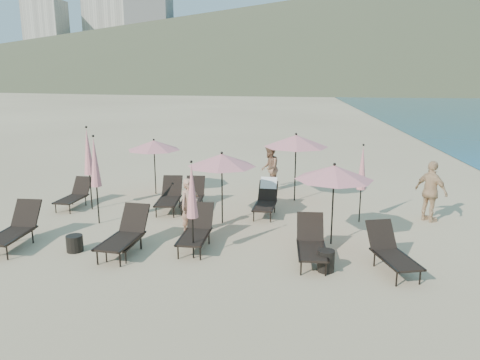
# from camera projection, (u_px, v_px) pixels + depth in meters

# --- Properties ---
(ground) EXTENTS (800.00, 800.00, 0.00)m
(ground) POSITION_uv_depth(u_px,v_px,m) (236.00, 257.00, 11.33)
(ground) COLOR #D6BA8C
(ground) RESTS_ON ground
(volcanic_headland) EXTENTS (690.00, 690.00, 55.00)m
(volcanic_headland) POSITION_uv_depth(u_px,v_px,m) (396.00, 35.00, 292.74)
(volcanic_headland) COLOR brown
(volcanic_headland) RESTS_ON ground
(hotel_skyline) EXTENTS (109.00, 82.00, 55.00)m
(hotel_skyline) POSITION_uv_depth(u_px,v_px,m) (123.00, 37.00, 277.07)
(hotel_skyline) COLOR beige
(hotel_skyline) RESTS_ON ground
(lounger_0) EXTENTS (0.73, 1.84, 1.05)m
(lounger_0) POSITION_uv_depth(u_px,v_px,m) (15.00, 228.00, 11.89)
(lounger_0) COLOR black
(lounger_0) RESTS_ON ground
(lounger_1) EXTENTS (0.69, 1.57, 0.88)m
(lounger_1) POSITION_uv_depth(u_px,v_px,m) (127.00, 236.00, 11.58)
(lounger_1) COLOR black
(lounger_1) RESTS_ON ground
(lounger_2) EXTENTS (0.94, 1.91, 1.05)m
(lounger_2) POSITION_uv_depth(u_px,v_px,m) (125.00, 233.00, 11.52)
(lounger_2) COLOR black
(lounger_2) RESTS_ON ground
(lounger_3) EXTENTS (0.72, 1.76, 1.00)m
(lounger_3) POSITION_uv_depth(u_px,v_px,m) (196.00, 230.00, 11.85)
(lounger_3) COLOR black
(lounger_3) RESTS_ON ground
(lounger_4) EXTENTS (0.67, 1.73, 0.99)m
(lounger_4) POSITION_uv_depth(u_px,v_px,m) (311.00, 243.00, 10.97)
(lounger_4) COLOR black
(lounger_4) RESTS_ON ground
(lounger_5) EXTENTS (1.05, 1.80, 0.97)m
(lounger_5) POSITION_uv_depth(u_px,v_px,m) (391.00, 251.00, 10.48)
(lounger_5) COLOR black
(lounger_5) RESTS_ON ground
(lounger_6) EXTENTS (0.76, 1.62, 0.90)m
(lounger_6) POSITION_uv_depth(u_px,v_px,m) (75.00, 195.00, 15.40)
(lounger_6) COLOR black
(lounger_6) RESTS_ON ground
(lounger_7) EXTENTS (0.74, 1.76, 0.99)m
(lounger_7) POSITION_uv_depth(u_px,v_px,m) (169.00, 196.00, 15.07)
(lounger_7) COLOR black
(lounger_7) RESTS_ON ground
(lounger_8) EXTENTS (0.69, 1.68, 0.95)m
(lounger_8) POSITION_uv_depth(u_px,v_px,m) (193.00, 195.00, 15.23)
(lounger_8) COLOR black
(lounger_8) RESTS_ON ground
(lounger_9) EXTENTS (0.78, 1.73, 1.05)m
(lounger_9) POSITION_uv_depth(u_px,v_px,m) (266.00, 198.00, 14.67)
(lounger_9) COLOR black
(lounger_9) RESTS_ON ground
(umbrella_open_0) EXTENTS (1.99, 1.99, 2.15)m
(umbrella_open_0) POSITION_uv_depth(u_px,v_px,m) (222.00, 160.00, 13.44)
(umbrella_open_0) COLOR black
(umbrella_open_0) RESTS_ON ground
(umbrella_open_1) EXTENTS (2.00, 2.00, 2.15)m
(umbrella_open_1) POSITION_uv_depth(u_px,v_px,m) (334.00, 172.00, 11.77)
(umbrella_open_1) COLOR black
(umbrella_open_1) RESTS_ON ground
(umbrella_open_2) EXTENTS (1.90, 1.90, 2.04)m
(umbrella_open_2) POSITION_uv_depth(u_px,v_px,m) (154.00, 145.00, 16.76)
(umbrella_open_2) COLOR black
(umbrella_open_2) RESTS_ON ground
(umbrella_open_3) EXTENTS (2.20, 2.20, 2.37)m
(umbrella_open_3) POSITION_uv_depth(u_px,v_px,m) (296.00, 141.00, 15.82)
(umbrella_open_3) COLOR black
(umbrella_open_3) RESTS_ON ground
(umbrella_closed_0) EXTENTS (0.28, 0.28, 2.40)m
(umbrella_closed_0) POSITION_uv_depth(u_px,v_px,m) (192.00, 191.00, 10.88)
(umbrella_closed_0) COLOR black
(umbrella_closed_0) RESTS_ON ground
(umbrella_closed_1) EXTENTS (0.28, 0.28, 2.36)m
(umbrella_closed_1) POSITION_uv_depth(u_px,v_px,m) (362.00, 168.00, 13.59)
(umbrella_closed_1) COLOR black
(umbrella_closed_1) RESTS_ON ground
(umbrella_closed_2) EXTENTS (0.32, 0.32, 2.72)m
(umbrella_closed_2) POSITION_uv_depth(u_px,v_px,m) (88.00, 152.00, 14.81)
(umbrella_closed_2) COLOR black
(umbrella_closed_2) RESTS_ON ground
(umbrella_closed_3) EXTENTS (0.31, 0.31, 2.64)m
(umbrella_closed_3) POSITION_uv_depth(u_px,v_px,m) (95.00, 162.00, 13.43)
(umbrella_closed_3) COLOR black
(umbrella_closed_3) RESTS_ON ground
(side_table_0) EXTENTS (0.41, 0.41, 0.41)m
(side_table_0) POSITION_uv_depth(u_px,v_px,m) (75.00, 243.00, 11.64)
(side_table_0) COLOR black
(side_table_0) RESTS_ON ground
(side_table_1) EXTENTS (0.38, 0.38, 0.49)m
(side_table_1) POSITION_uv_depth(u_px,v_px,m) (326.00, 261.00, 10.47)
(side_table_1) COLOR black
(side_table_1) RESTS_ON ground
(beachgoer_a) EXTENTS (0.67, 0.67, 1.57)m
(beachgoer_a) POSITION_uv_depth(u_px,v_px,m) (190.00, 207.00, 12.73)
(beachgoer_a) COLOR tan
(beachgoer_a) RESTS_ON ground
(beachgoer_b) EXTENTS (0.71, 0.88, 1.72)m
(beachgoer_b) POSITION_uv_depth(u_px,v_px,m) (270.00, 168.00, 17.45)
(beachgoer_b) COLOR #93684C
(beachgoer_b) RESTS_ON ground
(beachgoer_c) EXTENTS (1.00, 1.13, 1.83)m
(beachgoer_c) POSITION_uv_depth(u_px,v_px,m) (431.00, 192.00, 13.84)
(beachgoer_c) COLOR tan
(beachgoer_c) RESTS_ON ground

